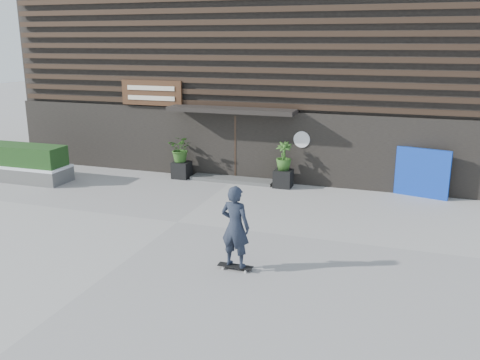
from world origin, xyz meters
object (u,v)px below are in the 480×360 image
(raised_bed, at_px, (23,173))
(blue_tarp, at_px, (422,173))
(planter_pot_left, at_px, (182,170))
(skateboarder, at_px, (235,227))
(planter_pot_right, at_px, (283,179))

(raised_bed, distance_m, blue_tarp, 13.76)
(planter_pot_left, distance_m, skateboarder, 8.13)
(planter_pot_right, xyz_separation_m, skateboarder, (0.63, -6.78, 0.70))
(raised_bed, relative_size, blue_tarp, 2.08)
(raised_bed, bearing_deg, blue_tarp, 9.96)
(planter_pot_left, distance_m, raised_bed, 5.68)
(skateboarder, bearing_deg, planter_pot_right, 95.32)
(planter_pot_left, relative_size, blue_tarp, 0.36)
(blue_tarp, bearing_deg, raised_bed, -156.76)
(planter_pot_right, relative_size, blue_tarp, 0.36)
(blue_tarp, xyz_separation_m, skateboarder, (-3.82, -7.08, 0.21))
(blue_tarp, bearing_deg, planter_pot_right, -162.87)
(raised_bed, height_order, blue_tarp, blue_tarp)
(planter_pot_left, distance_m, blue_tarp, 8.27)
(raised_bed, relative_size, skateboarder, 1.83)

